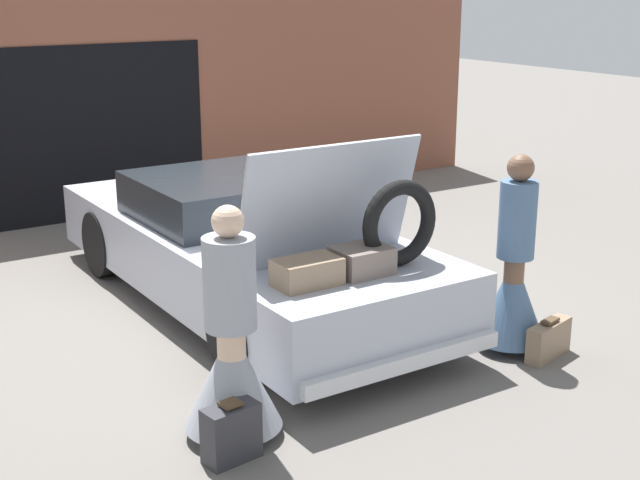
{
  "coord_description": "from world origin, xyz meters",
  "views": [
    {
      "loc": [
        -3.78,
        -7.12,
        2.97
      ],
      "look_at": [
        0.0,
        -1.33,
        0.94
      ],
      "focal_mm": 50.0,
      "sensor_mm": 36.0,
      "label": 1
    }
  ],
  "objects_px": {
    "car": "(244,245)",
    "person_right": "(513,282)",
    "person_left": "(232,358)",
    "suitcase_beside_left_person": "(231,433)",
    "suitcase_beside_right_person": "(549,340)"
  },
  "relations": [
    {
      "from": "car",
      "to": "suitcase_beside_left_person",
      "type": "xyz_separation_m",
      "value": [
        -1.47,
        -2.54,
        -0.37
      ]
    },
    {
      "from": "person_left",
      "to": "suitcase_beside_right_person",
      "type": "xyz_separation_m",
      "value": [
        2.75,
        -0.25,
        -0.42
      ]
    },
    {
      "from": "car",
      "to": "person_left",
      "type": "xyz_separation_m",
      "value": [
        -1.31,
        -2.26,
        0.01
      ]
    },
    {
      "from": "car",
      "to": "person_left",
      "type": "relative_size",
      "value": 3.06
    },
    {
      "from": "car",
      "to": "suitcase_beside_right_person",
      "type": "distance_m",
      "value": 2.93
    },
    {
      "from": "person_right",
      "to": "suitcase_beside_left_person",
      "type": "height_order",
      "value": "person_right"
    },
    {
      "from": "suitcase_beside_left_person",
      "to": "person_left",
      "type": "bearing_deg",
      "value": 59.79
    },
    {
      "from": "person_left",
      "to": "suitcase_beside_left_person",
      "type": "relative_size",
      "value": 3.93
    },
    {
      "from": "person_right",
      "to": "suitcase_beside_left_person",
      "type": "xyz_separation_m",
      "value": [
        -2.78,
        -0.33,
        -0.4
      ]
    },
    {
      "from": "suitcase_beside_left_person",
      "to": "suitcase_beside_right_person",
      "type": "distance_m",
      "value": 2.92
    },
    {
      "from": "car",
      "to": "suitcase_beside_left_person",
      "type": "bearing_deg",
      "value": -120.11
    },
    {
      "from": "person_left",
      "to": "suitcase_beside_right_person",
      "type": "distance_m",
      "value": 2.8
    },
    {
      "from": "person_left",
      "to": "person_right",
      "type": "bearing_deg",
      "value": 85.7
    },
    {
      "from": "car",
      "to": "person_right",
      "type": "relative_size",
      "value": 2.98
    },
    {
      "from": "car",
      "to": "person_right",
      "type": "bearing_deg",
      "value": -59.42
    }
  ]
}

